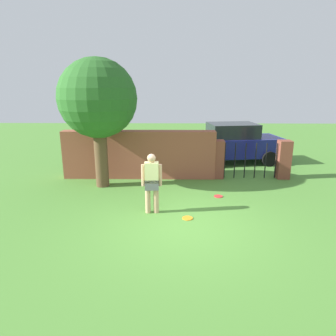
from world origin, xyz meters
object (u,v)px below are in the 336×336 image
at_px(frisbee_orange, 188,218).
at_px(frisbee_red, 218,196).
at_px(car, 232,143).
at_px(tree, 98,100).
at_px(person, 152,181).

height_order(frisbee_orange, frisbee_red, same).
bearing_deg(car, frisbee_orange, -119.16).
height_order(tree, frisbee_red, tree).
distance_m(tree, frisbee_red, 4.85).
xyz_separation_m(car, frisbee_orange, (-2.19, -5.83, -0.85)).
bearing_deg(tree, person, -50.18).
bearing_deg(frisbee_red, car, 74.61).
distance_m(tree, frisbee_orange, 4.73).
height_order(person, car, car).
bearing_deg(tree, frisbee_red, -14.48).
distance_m(person, frisbee_red, 2.47).
bearing_deg(person, tree, 126.77).
xyz_separation_m(person, frisbee_orange, (0.94, -0.37, -0.89)).
relative_size(tree, frisbee_red, 15.43).
height_order(person, frisbee_red, person).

